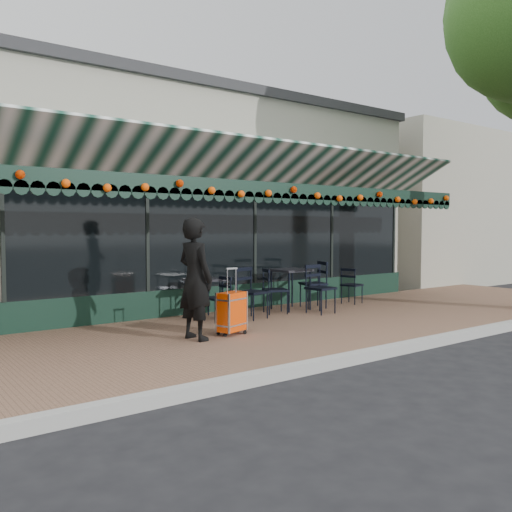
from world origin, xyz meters
TOP-DOWN VIEW (x-y plane):
  - ground at (0.00, 0.00)m, footprint 80.00×80.00m
  - sidewalk at (0.00, 2.00)m, footprint 18.00×4.00m
  - curb at (0.00, -0.08)m, footprint 18.00×0.16m
  - restaurant_building at (0.00, 7.84)m, footprint 12.00×9.60m
  - neighbor_building_right at (13.00, 8.00)m, footprint 12.00×8.00m
  - woman at (-1.23, 1.89)m, footprint 0.53×0.71m
  - suitcase at (-0.59, 1.88)m, footprint 0.50×0.37m
  - cafe_table_a at (1.79, 3.28)m, footprint 0.66×0.66m
  - cafe_table_b at (-0.17, 3.41)m, footprint 0.59×0.59m
  - chair_a_left at (2.33, 3.20)m, footprint 0.61×0.61m
  - chair_a_right at (3.42, 3.15)m, footprint 0.48×0.48m
  - chair_a_front at (1.94, 2.57)m, footprint 0.51×0.51m
  - chair_b_left at (-0.12, 3.02)m, footprint 0.41×0.41m
  - chair_b_right at (1.24, 3.09)m, footprint 0.57×0.57m
  - chair_b_front at (0.52, 2.86)m, footprint 0.56×0.56m

SIDE VIEW (x-z plane):
  - ground at x=0.00m, z-range 0.00..0.00m
  - sidewalk at x=0.00m, z-range 0.00..0.15m
  - curb at x=0.00m, z-range 0.00..0.15m
  - suitcase at x=-0.59m, z-range -0.02..1.00m
  - chair_a_right at x=3.42m, z-range 0.15..0.94m
  - chair_b_left at x=-0.12m, z-range 0.15..0.94m
  - chair_b_right at x=1.24m, z-range 0.15..1.03m
  - chair_b_front at x=0.52m, z-range 0.15..1.09m
  - chair_a_front at x=1.94m, z-range 0.15..1.10m
  - chair_a_left at x=2.33m, z-range 0.15..1.12m
  - cafe_table_b at x=-0.17m, z-range 0.44..1.17m
  - cafe_table_a at x=1.79m, z-range 0.48..1.29m
  - woman at x=-1.23m, z-range 0.15..1.94m
  - restaurant_building at x=0.00m, z-range 0.02..4.52m
  - neighbor_building_right at x=13.00m, z-range 0.00..4.80m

